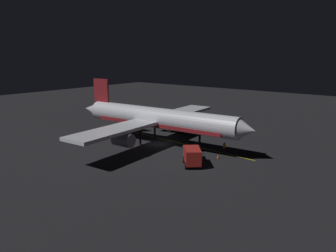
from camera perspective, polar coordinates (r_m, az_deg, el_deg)
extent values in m
cube|color=black|center=(56.91, -1.58, -3.27)|extent=(180.00, 180.00, 0.20)
cube|color=gold|center=(56.66, 3.34, -3.25)|extent=(1.90, 25.55, 0.01)
cylinder|color=silver|center=(55.82, -1.61, 1.39)|extent=(5.46, 29.17, 3.47)
cube|color=maroon|center=(56.01, -1.60, 0.43)|extent=(4.98, 24.82, 0.62)
cone|color=silver|center=(48.49, 13.40, -0.65)|extent=(3.58, 3.00, 3.40)
cone|color=silver|center=(66.42, -12.88, 2.86)|extent=(3.40, 4.37, 3.12)
cube|color=maroon|center=(64.05, -11.49, 6.10)|extent=(0.61, 3.62, 4.32)
cube|color=silver|center=(64.47, 2.35, 2.41)|extent=(15.88, 5.86, 0.50)
cylinder|color=slate|center=(63.46, 2.88, 0.95)|extent=(2.31, 3.34, 2.10)
cube|color=silver|center=(49.71, -9.45, -0.78)|extent=(15.88, 5.86, 0.50)
cylinder|color=slate|center=(49.79, -7.78, -2.36)|extent=(2.31, 3.34, 2.10)
cylinder|color=black|center=(52.36, 5.49, -2.98)|extent=(0.38, 0.38, 2.87)
cylinder|color=black|center=(59.55, -2.31, -1.04)|extent=(0.38, 0.38, 2.87)
cylinder|color=black|center=(56.37, -4.85, -1.85)|extent=(0.38, 0.38, 2.87)
cube|color=maroon|center=(45.90, 4.24, -5.14)|extent=(4.24, 4.08, 2.04)
cube|color=#38383D|center=(48.64, 3.84, -4.45)|extent=(2.67, 2.69, 1.50)
cylinder|color=black|center=(47.47, 4.02, -5.83)|extent=(2.20, 2.33, 0.90)
cylinder|color=black|center=(44.97, 4.42, -6.89)|extent=(2.20, 2.33, 0.90)
cube|color=silver|center=(65.40, 1.67, 0.13)|extent=(3.07, 4.32, 1.83)
cube|color=#38383D|center=(66.49, -0.62, 0.19)|extent=(2.41, 2.27, 1.50)
cylinder|color=black|center=(66.09, 0.56, -0.55)|extent=(2.47, 1.49, 0.90)
cylinder|color=black|center=(65.13, 2.78, -0.76)|extent=(2.47, 1.49, 0.90)
cylinder|color=black|center=(52.50, 9.71, -4.21)|extent=(0.32, 0.32, 0.85)
cylinder|color=orange|center=(52.29, 9.74, -3.42)|extent=(0.40, 0.40, 0.65)
sphere|color=tan|center=(52.18, 9.76, -2.95)|extent=(0.24, 0.24, 0.24)
cone|color=#EA590F|center=(49.88, 8.65, -5.24)|extent=(0.36, 0.36, 0.55)
cube|color=black|center=(49.96, 8.64, -5.53)|extent=(0.50, 0.50, 0.03)
cone|color=#EA590F|center=(51.40, 5.80, -4.63)|extent=(0.36, 0.36, 0.55)
cube|color=black|center=(51.48, 5.79, -4.90)|extent=(0.50, 0.50, 0.03)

